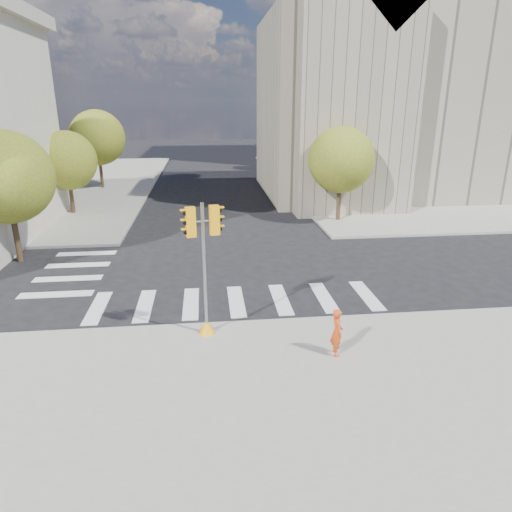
{
  "coord_description": "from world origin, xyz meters",
  "views": [
    {
      "loc": [
        -1.16,
        -18.69,
        7.62
      ],
      "look_at": [
        0.63,
        -2.6,
        2.1
      ],
      "focal_mm": 32.0,
      "sensor_mm": 36.0,
      "label": 1
    }
  ],
  "objects": [
    {
      "name": "sidewalk_far_right",
      "position": [
        20.0,
        26.0,
        0.07
      ],
      "size": [
        28.0,
        40.0,
        0.15
      ],
      "primitive_type": "cube",
      "color": "gray",
      "rests_on": "ground"
    },
    {
      "name": "tree_lw_far",
      "position": [
        -10.5,
        24.0,
        4.54
      ],
      "size": [
        4.8,
        4.8,
        6.95
      ],
      "color": "#382616",
      "rests_on": "ground"
    },
    {
      "name": "traffic_signal",
      "position": [
        -1.29,
        -4.79,
        2.11
      ],
      "size": [
        1.08,
        0.56,
        4.62
      ],
      "rotation": [
        0.0,
        0.0,
        0.23
      ],
      "color": "#FFA40D",
      "rests_on": "sidewalk_near"
    },
    {
      "name": "sidewalk_far_left",
      "position": [
        -20.0,
        26.0,
        0.07
      ],
      "size": [
        28.0,
        40.0,
        0.15
      ],
      "primitive_type": "cube",
      "color": "gray",
      "rests_on": "ground"
    },
    {
      "name": "office_tower",
      "position": [
        22.0,
        42.0,
        15.0
      ],
      "size": [
        20.0,
        18.0,
        30.0
      ],
      "primitive_type": "cube",
      "color": "#9EA0A3",
      "rests_on": "ground"
    },
    {
      "name": "tree_lw_near",
      "position": [
        -10.5,
        4.0,
        4.2
      ],
      "size": [
        4.4,
        4.4,
        6.41
      ],
      "color": "#382616",
      "rests_on": "ground"
    },
    {
      "name": "sidewalk_near",
      "position": [
        0.0,
        -11.0,
        0.07
      ],
      "size": [
        30.0,
        14.0,
        0.15
      ],
      "primitive_type": "cube",
      "color": "gray",
      "rests_on": "ground"
    },
    {
      "name": "tree_re_far",
      "position": [
        7.5,
        34.0,
        3.87
      ],
      "size": [
        4.0,
        4.0,
        5.88
      ],
      "color": "#382616",
      "rests_on": "ground"
    },
    {
      "name": "tree_re_mid",
      "position": [
        7.5,
        22.0,
        4.35
      ],
      "size": [
        4.6,
        4.6,
        6.66
      ],
      "color": "#382616",
      "rests_on": "ground"
    },
    {
      "name": "tree_re_near",
      "position": [
        7.5,
        10.0,
        4.05
      ],
      "size": [
        4.2,
        4.2,
        6.16
      ],
      "color": "#382616",
      "rests_on": "ground"
    },
    {
      "name": "lamp_near",
      "position": [
        8.0,
        14.0,
        4.58
      ],
      "size": [
        0.35,
        0.18,
        8.11
      ],
      "color": "black",
      "rests_on": "sidewalk_far_right"
    },
    {
      "name": "ground",
      "position": [
        0.0,
        0.0,
        0.0
      ],
      "size": [
        160.0,
        160.0,
        0.0
      ],
      "primitive_type": "plane",
      "color": "black",
      "rests_on": "ground"
    },
    {
      "name": "tree_lw_mid",
      "position": [
        -10.5,
        14.0,
        3.76
      ],
      "size": [
        4.0,
        4.0,
        5.77
      ],
      "color": "#382616",
      "rests_on": "ground"
    },
    {
      "name": "civic_building",
      "position": [
        15.59,
        19.12,
        7.26
      ],
      "size": [
        26.0,
        16.0,
        19.39
      ],
      "color": "gray",
      "rests_on": "ground"
    },
    {
      "name": "photographer",
      "position": [
        2.68,
        -6.59,
        0.91
      ],
      "size": [
        0.37,
        0.56,
        1.52
      ],
      "primitive_type": "imported",
      "rotation": [
        0.0,
        0.0,
        1.56
      ],
      "color": "#DB4314",
      "rests_on": "sidewalk_near"
    },
    {
      "name": "lamp_far",
      "position": [
        8.0,
        28.0,
        4.58
      ],
      "size": [
        0.35,
        0.18,
        8.11
      ],
      "color": "black",
      "rests_on": "sidewalk_far_right"
    }
  ]
}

